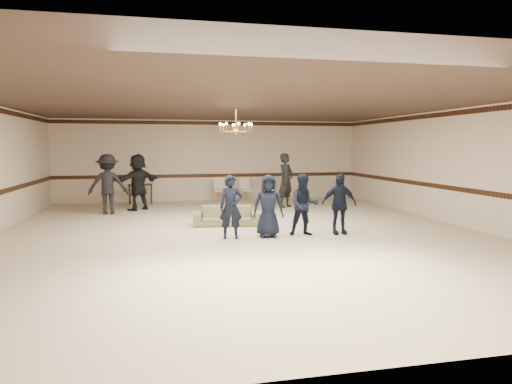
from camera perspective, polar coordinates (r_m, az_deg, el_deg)
room at (r=11.01m, az=-1.69°, el=2.90°), size 12.01×14.01×3.21m
chair_rail at (r=17.94m, az=-5.73°, el=2.10°), size 12.00×0.02×0.14m
crown_molding at (r=17.93m, az=-5.80°, el=8.75°), size 12.00×0.02×0.14m
chandelier at (r=12.00m, az=-2.59°, el=9.23°), size 0.94×0.94×0.89m
boy_a at (r=10.48m, az=-3.21°, el=-1.94°), size 0.58×0.41×1.50m
boy_b at (r=10.65m, az=1.58°, el=-1.80°), size 0.80×0.58×1.50m
boy_c at (r=10.90m, az=6.18°, el=-1.66°), size 0.79×0.65×1.50m
boy_d at (r=11.21m, az=10.56°, el=-1.51°), size 0.91×0.44×1.50m
settee at (r=12.33m, az=-3.78°, el=-3.04°), size 1.89×0.96×0.53m
adult_left at (r=15.02m, az=-18.39°, el=0.95°), size 1.25×0.73×1.92m
adult_mid at (r=15.65m, az=-14.84°, el=1.24°), size 1.77×1.51×1.92m
adult_right at (r=15.84m, az=3.85°, el=1.48°), size 0.83×0.80×1.92m
banquet_chair_left at (r=17.34m, az=-4.61°, el=0.24°), size 0.48×0.48×0.95m
banquet_chair_mid at (r=17.50m, az=-1.36°, el=0.31°), size 0.50×0.50×0.95m
banquet_chair_right at (r=17.71m, az=1.82°, el=0.37°), size 0.49×0.49×0.95m
console_table at (r=17.42m, az=-14.53°, el=-0.22°), size 0.90×0.38×0.75m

